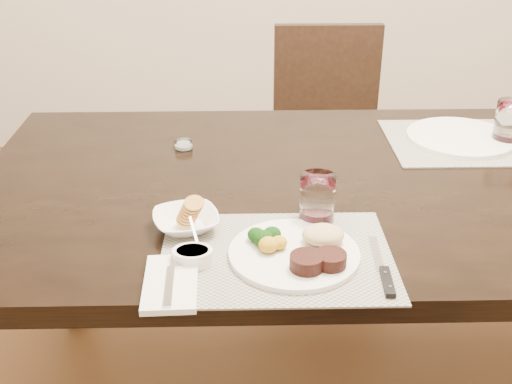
{
  "coord_description": "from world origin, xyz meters",
  "views": [
    {
      "loc": [
        -0.34,
        -1.42,
        1.45
      ],
      "look_at": [
        -0.31,
        -0.2,
        0.82
      ],
      "focal_mm": 45.0,
      "sensor_mm": 36.0,
      "label": 1
    }
  ],
  "objects_px": {
    "steak_knife": "(385,275)",
    "cracker_bowl": "(186,220)",
    "chair_far": "(328,131)",
    "far_plate": "(460,137)",
    "wine_glass_near": "(317,201)",
    "dinner_plate": "(301,250)"
  },
  "relations": [
    {
      "from": "steak_knife",
      "to": "cracker_bowl",
      "type": "bearing_deg",
      "value": 157.15
    },
    {
      "from": "chair_far",
      "to": "far_plate",
      "type": "xyz_separation_m",
      "value": [
        0.28,
        -0.69,
        0.26
      ]
    },
    {
      "from": "chair_far",
      "to": "cracker_bowl",
      "type": "bearing_deg",
      "value": -111.44
    },
    {
      "from": "wine_glass_near",
      "to": "far_plate",
      "type": "height_order",
      "value": "wine_glass_near"
    },
    {
      "from": "chair_far",
      "to": "wine_glass_near",
      "type": "distance_m",
      "value": 1.19
    },
    {
      "from": "cracker_bowl",
      "to": "far_plate",
      "type": "bearing_deg",
      "value": 32.94
    },
    {
      "from": "chair_far",
      "to": "steak_knife",
      "type": "height_order",
      "value": "chair_far"
    },
    {
      "from": "steak_knife",
      "to": "wine_glass_near",
      "type": "bearing_deg",
      "value": 119.02
    },
    {
      "from": "cracker_bowl",
      "to": "wine_glass_near",
      "type": "xyz_separation_m",
      "value": [
        0.28,
        0.03,
        0.03
      ]
    },
    {
      "from": "steak_knife",
      "to": "far_plate",
      "type": "xyz_separation_m",
      "value": [
        0.35,
        0.67,
        0.0
      ]
    },
    {
      "from": "dinner_plate",
      "to": "cracker_bowl",
      "type": "bearing_deg",
      "value": 138.78
    },
    {
      "from": "steak_knife",
      "to": "wine_glass_near",
      "type": "xyz_separation_m",
      "value": [
        -0.11,
        0.22,
        0.04
      ]
    },
    {
      "from": "steak_knife",
      "to": "dinner_plate",
      "type": "bearing_deg",
      "value": 157.92
    },
    {
      "from": "dinner_plate",
      "to": "far_plate",
      "type": "relative_size",
      "value": 0.88
    },
    {
      "from": "cracker_bowl",
      "to": "wine_glass_near",
      "type": "height_order",
      "value": "wine_glass_near"
    },
    {
      "from": "cracker_bowl",
      "to": "far_plate",
      "type": "height_order",
      "value": "cracker_bowl"
    },
    {
      "from": "steak_knife",
      "to": "cracker_bowl",
      "type": "relative_size",
      "value": 1.26
    },
    {
      "from": "dinner_plate",
      "to": "cracker_bowl",
      "type": "relative_size",
      "value": 1.55
    },
    {
      "from": "chair_far",
      "to": "steak_knife",
      "type": "bearing_deg",
      "value": -93.08
    },
    {
      "from": "dinner_plate",
      "to": "cracker_bowl",
      "type": "height_order",
      "value": "cracker_bowl"
    },
    {
      "from": "chair_far",
      "to": "dinner_plate",
      "type": "xyz_separation_m",
      "value": [
        -0.23,
        -1.29,
        0.27
      ]
    },
    {
      "from": "dinner_plate",
      "to": "cracker_bowl",
      "type": "distance_m",
      "value": 0.26
    }
  ]
}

